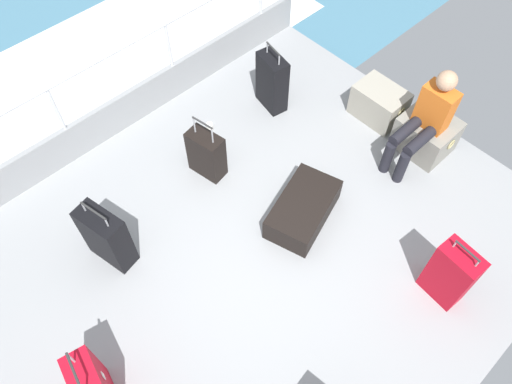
# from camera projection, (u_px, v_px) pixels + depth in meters

# --- Properties ---
(ground_plane) EXTENTS (4.40, 5.20, 0.06)m
(ground_plane) POSITION_uv_depth(u_px,v_px,m) (260.00, 246.00, 4.87)
(ground_plane) COLOR #939699
(gunwale_port) EXTENTS (0.06, 5.20, 0.45)m
(gunwale_port) POSITION_uv_depth(u_px,v_px,m) (126.00, 110.00, 5.55)
(gunwale_port) COLOR #939699
(gunwale_port) RESTS_ON ground_plane
(railing_port) EXTENTS (0.04, 4.20, 1.02)m
(railing_port) POSITION_uv_depth(u_px,v_px,m) (114.00, 72.00, 5.09)
(railing_port) COLOR silver
(railing_port) RESTS_ON ground_plane
(sea_wake) EXTENTS (12.00, 12.00, 0.01)m
(sea_wake) POSITION_uv_depth(u_px,v_px,m) (73.00, 82.00, 6.60)
(sea_wake) COLOR teal
(sea_wake) RESTS_ON ground_plane
(cargo_crate_0) EXTENTS (0.60, 0.40, 0.40)m
(cargo_crate_0) POSITION_uv_depth(u_px,v_px,m) (379.00, 103.00, 5.64)
(cargo_crate_0) COLOR #9E9989
(cargo_crate_0) RESTS_ON ground_plane
(cargo_crate_1) EXTENTS (0.60, 0.49, 0.42)m
(cargo_crate_1) POSITION_uv_depth(u_px,v_px,m) (426.00, 134.00, 5.37)
(cargo_crate_1) COLOR gray
(cargo_crate_1) RESTS_ON ground_plane
(passenger_seated) EXTENTS (0.34, 0.66, 1.12)m
(passenger_seated) POSITION_uv_depth(u_px,v_px,m) (426.00, 119.00, 4.98)
(passenger_seated) COLOR orange
(passenger_seated) RESTS_ON ground_plane
(suitcase_0) EXTENTS (0.69, 0.92, 0.28)m
(suitcase_0) POSITION_uv_depth(u_px,v_px,m) (303.00, 209.00, 4.91)
(suitcase_0) COLOR black
(suitcase_0) RESTS_ON ground_plane
(suitcase_2) EXTENTS (0.39, 0.25, 0.78)m
(suitcase_2) POSITION_uv_depth(u_px,v_px,m) (451.00, 274.00, 4.30)
(suitcase_2) COLOR #B70C1E
(suitcase_2) RESTS_ON ground_plane
(suitcase_4) EXTENTS (0.41, 0.27, 0.76)m
(suitcase_4) POSITION_uv_depth(u_px,v_px,m) (206.00, 154.00, 5.13)
(suitcase_4) COLOR black
(suitcase_4) RESTS_ON ground_plane
(suitcase_6) EXTENTS (0.48, 0.30, 0.80)m
(suitcase_6) POSITION_uv_depth(u_px,v_px,m) (106.00, 237.00, 4.51)
(suitcase_6) COLOR black
(suitcase_6) RESTS_ON ground_plane
(suitcase_7) EXTENTS (0.42, 0.27, 0.83)m
(suitcase_7) POSITION_uv_depth(u_px,v_px,m) (272.00, 82.00, 5.63)
(suitcase_7) COLOR black
(suitcase_7) RESTS_ON ground_plane
(paper_cup) EXTENTS (0.08, 0.08, 0.10)m
(paper_cup) POSITION_uv_depth(u_px,v_px,m) (210.00, 127.00, 5.64)
(paper_cup) COLOR white
(paper_cup) RESTS_ON ground_plane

